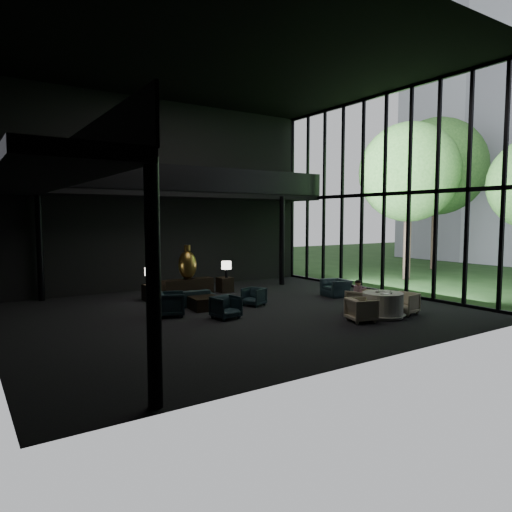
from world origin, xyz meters
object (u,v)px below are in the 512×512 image
bronze_urn (187,264)px  lounge_armchair_west (171,302)px  side_table_left (151,292)px  window_armchair (336,286)px  child (358,289)px  table_lamp_left (150,272)px  table_lamp_right (226,266)px  dining_chair_north (361,299)px  lounge_armchair_south (226,306)px  dining_chair_east (404,302)px  dining_table (383,306)px  lounge_armchair_east (254,297)px  dining_chair_west (362,309)px  side_table_right (225,285)px  console (188,287)px  sofa (187,296)px  coffee_table (205,303)px

bronze_urn → lounge_armchair_west: bronze_urn is taller
side_table_left → window_armchair: bearing=-26.6°
child → table_lamp_left: bearing=-49.4°
table_lamp_right → dining_chair_north: table_lamp_right is taller
lounge_armchair_south → dining_chair_east: (5.07, -2.55, -0.00)m
window_armchair → child: 2.88m
bronze_urn → dining_chair_north: bronze_urn is taller
dining_table → bronze_urn: bearing=116.0°
lounge_armchair_east → window_armchair: bearing=64.8°
table_lamp_right → dining_chair_west: 6.79m
table_lamp_left → window_armchair: table_lamp_left is taller
bronze_urn → lounge_armchair_east: size_ratio=2.18×
side_table_left → lounge_armchair_south: bearing=-79.4°
side_table_left → side_table_right: side_table_right is taller
window_armchair → console: bearing=-116.5°
dining_chair_west → side_table_left: bearing=46.8°
bronze_urn → sofa: 2.35m
lounge_armchair_south → console: bearing=72.8°
side_table_right → dining_table: dining_table is taller
table_lamp_right → lounge_armchair_east: bearing=-101.3°
dining_table → dining_chair_west: bearing=-175.0°
console → table_lamp_right: table_lamp_right is taller
bronze_urn → dining_chair_west: (2.33, -6.99, -0.84)m
table_lamp_right → child: size_ratio=1.15×
console → child: size_ratio=3.48×
window_armchair → table_lamp_left: bearing=-108.3°
side_table_left → dining_chair_west: 7.82m
lounge_armchair_east → dining_chair_west: dining_chair_west is taller
side_table_right → child: 6.01m
dining_chair_north → coffee_table: bearing=-57.0°
bronze_urn → sofa: (-0.96, -1.97, -0.87)m
dining_chair_west → child: size_ratio=1.29×
sofa → dining_chair_east: bearing=142.8°
table_lamp_left → dining_chair_east: size_ratio=0.83×
side_table_left → table_lamp_right: 3.30m
lounge_armchair_west → child: bearing=-95.3°
table_lamp_right → lounge_armchair_west: size_ratio=0.75×
dining_chair_east → child: size_ratio=1.25×
dining_chair_east → child: (-0.93, 1.11, 0.37)m
table_lamp_right → sofa: size_ratio=0.37×
table_lamp_right → lounge_armchair_west: (-3.66, -2.93, -0.65)m
bronze_urn → window_armchair: size_ratio=1.43×
side_table_left → table_lamp_right: bearing=-0.9°
bronze_urn → table_lamp_left: (-1.60, -0.13, -0.19)m
dining_chair_west → lounge_armchair_west: bearing=65.9°
coffee_table → dining_table: (4.05, -4.05, 0.12)m
lounge_armchair_east → lounge_armchair_south: (-1.83, -1.24, 0.06)m
coffee_table → table_lamp_left: bearing=108.4°
lounge_armchair_west → window_armchair: (6.79, -0.19, -0.04)m
lounge_armchair_south → child: child is taller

